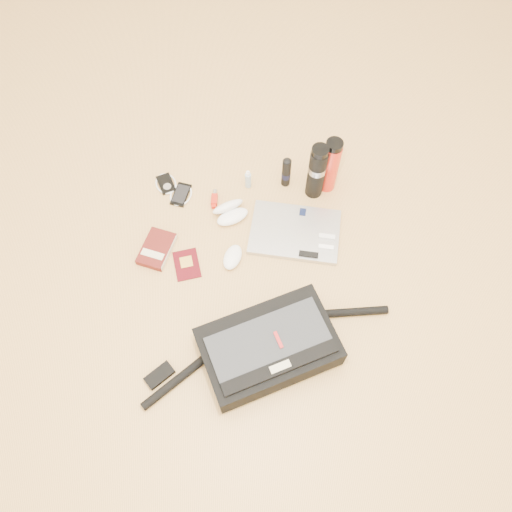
% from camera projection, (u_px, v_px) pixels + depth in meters
% --- Properties ---
extents(ground, '(4.00, 4.00, 0.00)m').
position_uv_depth(ground, '(252.00, 277.00, 2.04)').
color(ground, tan).
rests_on(ground, ground).
extents(messenger_bag, '(0.96, 0.43, 0.14)m').
position_uv_depth(messenger_bag, '(268.00, 347.00, 1.84)').
color(messenger_bag, black).
rests_on(messenger_bag, ground).
extents(laptop, '(0.43, 0.34, 0.04)m').
position_uv_depth(laptop, '(295.00, 232.00, 2.13)').
color(laptop, '#A9A9AB').
rests_on(laptop, ground).
extents(book, '(0.17, 0.21, 0.03)m').
position_uv_depth(book, '(157.00, 249.00, 2.09)').
color(book, '#4D130F').
rests_on(book, ground).
extents(passport, '(0.12, 0.15, 0.01)m').
position_uv_depth(passport, '(187.00, 264.00, 2.07)').
color(passport, '#43050C').
rests_on(passport, ground).
extents(mouse, '(0.11, 0.14, 0.04)m').
position_uv_depth(mouse, '(233.00, 257.00, 2.06)').
color(mouse, white).
rests_on(mouse, ground).
extents(sunglasses_case, '(0.18, 0.17, 0.08)m').
position_uv_depth(sunglasses_case, '(230.00, 212.00, 2.16)').
color(sunglasses_case, white).
rests_on(sunglasses_case, ground).
extents(ipod, '(0.12, 0.12, 0.01)m').
position_uv_depth(ipod, '(166.00, 184.00, 2.25)').
color(ipod, black).
rests_on(ipod, ground).
extents(phone, '(0.12, 0.14, 0.01)m').
position_uv_depth(phone, '(181.00, 195.00, 2.23)').
color(phone, black).
rests_on(phone, ground).
extents(inhaler, '(0.03, 0.10, 0.02)m').
position_uv_depth(inhaler, '(214.00, 199.00, 2.21)').
color(inhaler, '#AE2012').
rests_on(inhaler, ground).
extents(spray_bottle, '(0.03, 0.03, 0.11)m').
position_uv_depth(spray_bottle, '(248.00, 180.00, 2.21)').
color(spray_bottle, '#98B6CA').
rests_on(spray_bottle, ground).
extents(aerosol_can, '(0.04, 0.04, 0.17)m').
position_uv_depth(aerosol_can, '(286.00, 172.00, 2.19)').
color(aerosol_can, black).
rests_on(aerosol_can, ground).
extents(thermos_black, '(0.09, 0.09, 0.29)m').
position_uv_depth(thermos_black, '(317.00, 171.00, 2.11)').
color(thermos_black, black).
rests_on(thermos_black, ground).
extents(thermos_red, '(0.08, 0.08, 0.29)m').
position_uv_depth(thermos_red, '(330.00, 166.00, 2.13)').
color(thermos_red, red).
rests_on(thermos_red, ground).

